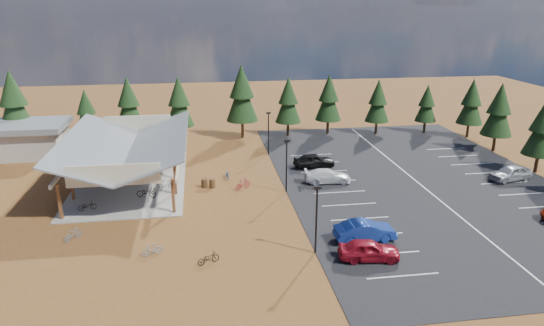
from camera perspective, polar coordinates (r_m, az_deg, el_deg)
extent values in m
plane|color=brown|center=(44.02, -4.30, -4.69)|extent=(140.00, 140.00, 0.00)
cube|color=black|center=(51.30, 16.50, -1.99)|extent=(27.00, 44.00, 0.04)
cube|color=gray|center=(50.95, -16.21, -2.06)|extent=(10.60, 18.60, 0.10)
cube|color=#532C17|center=(43.68, -23.72, -4.20)|extent=(0.25, 0.25, 3.00)
cube|color=#532C17|center=(47.46, -22.49, -2.28)|extent=(0.25, 0.25, 3.00)
cube|color=#532C17|center=(51.32, -21.45, -0.64)|extent=(0.25, 0.25, 3.00)
cube|color=#532C17|center=(55.22, -20.55, 0.76)|extent=(0.25, 0.25, 3.00)
cube|color=#532C17|center=(59.17, -19.78, 1.98)|extent=(0.25, 0.25, 3.00)
cube|color=#532C17|center=(42.12, -11.56, -3.77)|extent=(0.25, 0.25, 3.00)
cube|color=#532C17|center=(46.03, -11.34, -1.82)|extent=(0.25, 0.25, 3.00)
cube|color=#532C17|center=(50.00, -11.15, -0.17)|extent=(0.25, 0.25, 3.00)
cube|color=#532C17|center=(54.00, -10.99, 1.24)|extent=(0.25, 0.25, 3.00)
cube|color=#532C17|center=(58.02, -10.85, 2.45)|extent=(0.25, 0.25, 3.00)
cube|color=beige|center=(50.98, -22.08, 0.93)|extent=(0.22, 18.00, 0.35)
cube|color=beige|center=(49.53, -10.79, 1.50)|extent=(0.22, 18.00, 0.35)
cube|color=slate|center=(50.27, -19.88, 2.03)|extent=(5.85, 19.40, 2.13)
cube|color=slate|center=(49.42, -13.28, 2.38)|extent=(5.85, 19.40, 2.13)
cube|color=beige|center=(41.31, -18.18, -1.38)|extent=(7.50, 0.15, 1.80)
cube|color=beige|center=(58.42, -15.48, 4.55)|extent=(7.50, 0.15, 1.80)
cube|color=#ADA593|center=(64.10, -27.61, 2.16)|extent=(10.00, 6.00, 3.20)
cube|color=slate|center=(63.66, -27.87, 3.85)|extent=(11.00, 7.00, 0.70)
cylinder|color=black|center=(34.67, 5.23, -6.82)|extent=(0.14, 0.14, 5.00)
cube|color=black|center=(33.66, 5.35, -2.89)|extent=(0.50, 0.25, 0.18)
cylinder|color=black|center=(45.56, 1.71, -0.46)|extent=(0.14, 0.14, 5.00)
cube|color=black|center=(44.80, 1.74, 2.62)|extent=(0.50, 0.25, 0.18)
cylinder|color=black|center=(56.90, -0.42, 3.41)|extent=(0.14, 0.14, 5.00)
cube|color=black|center=(56.29, -0.43, 5.91)|extent=(0.50, 0.25, 0.18)
cylinder|color=#49331A|center=(47.76, -7.97, -2.35)|extent=(0.60, 0.60, 0.90)
cylinder|color=#49331A|center=(47.58, -7.05, -2.39)|extent=(0.60, 0.60, 0.90)
cylinder|color=#382314|center=(67.32, -27.54, 2.50)|extent=(0.36, 0.36, 2.36)
cone|color=black|center=(66.48, -28.05, 5.82)|extent=(4.16, 4.16, 5.67)
cone|color=black|center=(66.09, -28.35, 7.81)|extent=(3.21, 3.21, 4.25)
cylinder|color=#382314|center=(66.10, -20.68, 2.86)|extent=(0.36, 0.36, 1.71)
cone|color=black|center=(65.44, -20.96, 5.31)|extent=(3.01, 3.01, 4.10)
cone|color=black|center=(65.11, -21.13, 6.77)|extent=(2.33, 2.33, 3.08)
cylinder|color=#382314|center=(65.53, -16.20, 3.35)|extent=(0.36, 0.36, 2.04)
cone|color=black|center=(64.76, -16.47, 6.31)|extent=(3.59, 3.59, 4.89)
cone|color=black|center=(64.39, -16.64, 8.08)|extent=(2.77, 2.77, 3.67)
cylinder|color=#382314|center=(64.20, -10.67, 3.47)|extent=(0.36, 0.36, 2.05)
cone|color=black|center=(63.41, -10.85, 6.51)|extent=(3.61, 3.61, 4.92)
cone|color=black|center=(63.03, -10.96, 8.33)|extent=(2.79, 2.79, 3.69)
cylinder|color=#382314|center=(64.74, -3.49, 4.03)|extent=(0.36, 0.36, 2.37)
cone|color=black|center=(63.86, -3.56, 7.53)|extent=(4.17, 4.17, 5.69)
cone|color=black|center=(63.46, -3.60, 9.63)|extent=(3.22, 3.22, 4.26)
cylinder|color=#382314|center=(65.48, 1.89, 4.03)|extent=(0.36, 0.36, 1.95)
cone|color=black|center=(64.73, 1.92, 6.87)|extent=(3.43, 3.43, 4.68)
cone|color=black|center=(64.37, 1.94, 8.57)|extent=(2.65, 2.65, 3.51)
cylinder|color=#382314|center=(66.97, 6.57, 4.27)|extent=(0.36, 0.36, 2.00)
cone|color=black|center=(66.23, 6.67, 7.12)|extent=(3.52, 3.52, 4.80)
cone|color=black|center=(65.87, 6.74, 8.83)|extent=(2.72, 2.72, 3.60)
cylinder|color=#382314|center=(67.93, 12.14, 4.10)|extent=(0.36, 0.36, 1.83)
cone|color=black|center=(67.25, 12.32, 6.67)|extent=(3.23, 3.23, 4.40)
cone|color=black|center=(66.91, 12.42, 8.21)|extent=(2.49, 2.49, 3.30)
cylinder|color=#382314|center=(70.57, 17.49, 4.10)|extent=(0.36, 0.36, 1.63)
cone|color=black|center=(69.98, 17.71, 6.30)|extent=(2.87, 2.87, 3.92)
cone|color=black|center=(69.68, 17.84, 7.61)|extent=(2.22, 2.22, 2.94)
cylinder|color=#382314|center=(58.59, 28.67, -0.02)|extent=(0.36, 0.36, 1.96)
cone|color=black|center=(57.75, 29.17, 3.12)|extent=(3.45, 3.45, 4.70)
cylinder|color=#382314|center=(64.59, 24.66, 2.16)|extent=(0.36, 0.36, 2.04)
cone|color=black|center=(63.81, 25.08, 5.15)|extent=(3.59, 3.59, 4.89)
cone|color=black|center=(63.43, 25.32, 6.94)|extent=(2.77, 2.77, 3.67)
cylinder|color=#382314|center=(69.99, 22.04, 3.61)|extent=(0.36, 0.36, 1.91)
cone|color=black|center=(69.30, 22.36, 6.20)|extent=(3.37, 3.37, 4.59)
cone|color=black|center=(68.97, 22.55, 7.75)|extent=(2.60, 2.60, 3.44)
imported|color=black|center=(44.93, -20.93, -4.74)|extent=(1.62, 0.95, 0.81)
imported|color=gray|center=(50.57, -17.38, -1.69)|extent=(1.64, 0.57, 0.97)
imported|color=#1034A0|center=(51.82, -18.61, -1.37)|extent=(1.80, 1.10, 0.90)
imported|color=maroon|center=(58.11, -16.39, 1.07)|extent=(1.92, 1.10, 1.11)
imported|color=black|center=(46.12, -14.57, -3.37)|extent=(1.96, 1.12, 0.98)
imported|color=#9C9DA4|center=(47.42, -12.41, -2.50)|extent=(1.90, 0.69, 1.12)
imported|color=#151C94|center=(53.05, -13.78, -0.43)|extent=(1.88, 0.78, 0.97)
imported|color=#953A21|center=(55.19, -12.50, 0.48)|extent=(1.84, 0.57, 1.10)
imported|color=gray|center=(40.18, -22.39, -7.76)|extent=(1.36, 1.43, 0.93)
imported|color=black|center=(34.38, -7.52, -11.02)|extent=(1.72, 1.20, 0.86)
imported|color=gray|center=(36.12, -13.91, -9.85)|extent=(1.59, 0.94, 0.92)
imported|color=navy|center=(49.96, -5.27, -1.35)|extent=(0.68, 1.60, 0.82)
imported|color=maroon|center=(46.90, -3.47, -2.47)|extent=(1.78, 1.44, 1.09)
imported|color=maroon|center=(35.05, 11.35, -10.00)|extent=(4.51, 2.33, 1.47)
imported|color=navy|center=(37.62, 10.89, -7.84)|extent=(4.69, 1.72, 1.53)
imported|color=white|center=(48.74, 6.55, -1.52)|extent=(4.77, 2.24, 1.35)
imported|color=black|center=(53.05, 4.98, 0.30)|extent=(4.62, 2.16, 1.53)
imported|color=#979A9E|center=(54.59, 26.25, -1.07)|extent=(4.77, 2.69, 1.53)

